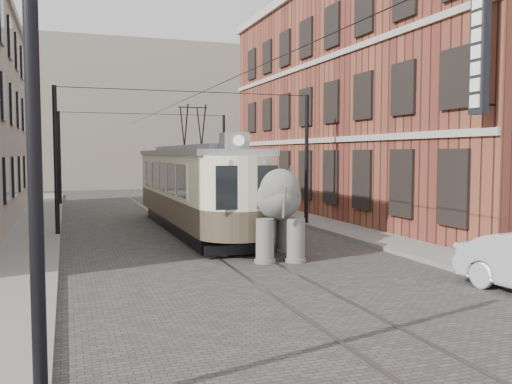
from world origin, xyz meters
name	(u,v)px	position (x,y,z in m)	size (l,w,h in m)	color
ground	(236,255)	(0.00, 0.00, 0.00)	(120.00, 120.00, 0.00)	#45423F
tram_rails	(236,255)	(0.00, 0.00, 0.01)	(1.54, 80.00, 0.02)	slate
sidewalk_right	(394,243)	(6.00, 0.00, 0.07)	(2.00, 60.00, 0.15)	slate
sidewalk_left	(22,266)	(-6.50, 0.00, 0.07)	(2.00, 60.00, 0.15)	slate
brick_building	(382,104)	(11.00, 9.00, 6.00)	(8.00, 26.00, 12.00)	maroon
distant_block	(120,117)	(0.00, 40.00, 7.00)	(28.00, 10.00, 14.00)	#9D9482
catenary	(196,162)	(-0.20, 5.00, 3.00)	(11.00, 30.20, 6.00)	black
tram	(193,169)	(-0.05, 6.20, 2.68)	(2.79, 13.50, 5.36)	beige
elephant	(275,210)	(1.11, -0.65, 1.51)	(2.71, 4.92, 3.01)	slate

